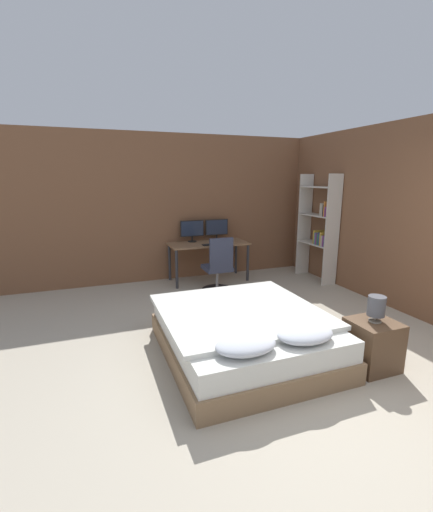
{
  "coord_description": "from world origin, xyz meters",
  "views": [
    {
      "loc": [
        -2.11,
        -2.0,
        1.91
      ],
      "look_at": [
        -0.34,
        2.74,
        0.75
      ],
      "focal_mm": 24.0,
      "sensor_mm": 36.0,
      "label": 1
    }
  ],
  "objects_px": {
    "office_chair": "(218,271)",
    "bookshelf": "(321,225)",
    "bed": "(243,333)",
    "monitor_left": "(192,230)",
    "nightstand": "(372,345)",
    "bedside_lamp": "(376,307)",
    "monitor_right": "(217,228)",
    "computer_mouse": "(227,243)",
    "desk": "(209,247)",
    "keyboard": "(213,244)"
  },
  "relations": [
    {
      "from": "office_chair",
      "to": "bookshelf",
      "type": "distance_m",
      "value": 2.13
    },
    {
      "from": "bed",
      "to": "monitor_left",
      "type": "distance_m",
      "value": 3.11
    },
    {
      "from": "nightstand",
      "to": "bookshelf",
      "type": "distance_m",
      "value": 3.2
    },
    {
      "from": "nightstand",
      "to": "bookshelf",
      "type": "xyz_separation_m",
      "value": [
        1.39,
        2.77,
        0.81
      ]
    },
    {
      "from": "bedside_lamp",
      "to": "monitor_right",
      "type": "relative_size",
      "value": 0.59
    },
    {
      "from": "nightstand",
      "to": "office_chair",
      "type": "distance_m",
      "value": 2.86
    },
    {
      "from": "bookshelf",
      "to": "computer_mouse",
      "type": "bearing_deg",
      "value": 163.4
    },
    {
      "from": "desk",
      "to": "monitor_left",
      "type": "height_order",
      "value": "monitor_left"
    },
    {
      "from": "bed",
      "to": "nightstand",
      "type": "height_order",
      "value": "bed"
    },
    {
      "from": "keyboard",
      "to": "bookshelf",
      "type": "height_order",
      "value": "bookshelf"
    },
    {
      "from": "desk",
      "to": "bookshelf",
      "type": "xyz_separation_m",
      "value": [
        1.94,
        -0.72,
        0.42
      ]
    },
    {
      "from": "bed",
      "to": "monitor_left",
      "type": "height_order",
      "value": "monitor_left"
    },
    {
      "from": "monitor_left",
      "to": "computer_mouse",
      "type": "bearing_deg",
      "value": -40.44
    },
    {
      "from": "desk",
      "to": "monitor_right",
      "type": "relative_size",
      "value": 3.25
    },
    {
      "from": "desk",
      "to": "monitor_left",
      "type": "distance_m",
      "value": 0.46
    },
    {
      "from": "bedside_lamp",
      "to": "desk",
      "type": "relative_size",
      "value": 0.18
    },
    {
      "from": "monitor_left",
      "to": "monitor_right",
      "type": "distance_m",
      "value": 0.5
    },
    {
      "from": "computer_mouse",
      "to": "bookshelf",
      "type": "distance_m",
      "value": 1.77
    },
    {
      "from": "bedside_lamp",
      "to": "monitor_left",
      "type": "height_order",
      "value": "monitor_left"
    },
    {
      "from": "bedside_lamp",
      "to": "computer_mouse",
      "type": "height_order",
      "value": "bedside_lamp"
    },
    {
      "from": "bed",
      "to": "computer_mouse",
      "type": "height_order",
      "value": "computer_mouse"
    },
    {
      "from": "computer_mouse",
      "to": "office_chair",
      "type": "height_order",
      "value": "office_chair"
    },
    {
      "from": "desk",
      "to": "computer_mouse",
      "type": "bearing_deg",
      "value": -38.79
    },
    {
      "from": "bedside_lamp",
      "to": "monitor_right",
      "type": "height_order",
      "value": "monitor_right"
    },
    {
      "from": "monitor_left",
      "to": "monitor_right",
      "type": "height_order",
      "value": "same"
    },
    {
      "from": "desk",
      "to": "monitor_left",
      "type": "xyz_separation_m",
      "value": [
        -0.25,
        0.22,
        0.32
      ]
    },
    {
      "from": "monitor_right",
      "to": "keyboard",
      "type": "relative_size",
      "value": 1.22
    },
    {
      "from": "nightstand",
      "to": "bedside_lamp",
      "type": "bearing_deg",
      "value": 90.0
    },
    {
      "from": "nightstand",
      "to": "bedside_lamp",
      "type": "xyz_separation_m",
      "value": [
        0.0,
        0.0,
        0.41
      ]
    },
    {
      "from": "bed",
      "to": "nightstand",
      "type": "distance_m",
      "value": 1.32
    },
    {
      "from": "keyboard",
      "to": "monitor_left",
      "type": "bearing_deg",
      "value": 119.08
    },
    {
      "from": "nightstand",
      "to": "computer_mouse",
      "type": "distance_m",
      "value": 3.32
    },
    {
      "from": "desk",
      "to": "keyboard",
      "type": "xyz_separation_m",
      "value": [
        -0.0,
        -0.22,
        0.09
      ]
    },
    {
      "from": "keyboard",
      "to": "computer_mouse",
      "type": "relative_size",
      "value": 5.3
    },
    {
      "from": "computer_mouse",
      "to": "office_chair",
      "type": "distance_m",
      "value": 0.7
    },
    {
      "from": "keyboard",
      "to": "desk",
      "type": "bearing_deg",
      "value": 90.0
    },
    {
      "from": "bedside_lamp",
      "to": "desk",
      "type": "xyz_separation_m",
      "value": [
        -0.55,
        3.49,
        -0.02
      ]
    },
    {
      "from": "monitor_right",
      "to": "keyboard",
      "type": "xyz_separation_m",
      "value": [
        -0.25,
        -0.45,
        -0.22
      ]
    },
    {
      "from": "monitor_right",
      "to": "office_chair",
      "type": "height_order",
      "value": "monitor_right"
    },
    {
      "from": "nightstand",
      "to": "bookshelf",
      "type": "height_order",
      "value": "bookshelf"
    },
    {
      "from": "bed",
      "to": "office_chair",
      "type": "distance_m",
      "value": 2.15
    },
    {
      "from": "nightstand",
      "to": "monitor_right",
      "type": "relative_size",
      "value": 1.11
    },
    {
      "from": "desk",
      "to": "office_chair",
      "type": "height_order",
      "value": "office_chair"
    },
    {
      "from": "desk",
      "to": "computer_mouse",
      "type": "relative_size",
      "value": 21.01
    },
    {
      "from": "bed",
      "to": "computer_mouse",
      "type": "bearing_deg",
      "value": 71.86
    },
    {
      "from": "nightstand",
      "to": "keyboard",
      "type": "bearing_deg",
      "value": 99.55
    },
    {
      "from": "computer_mouse",
      "to": "office_chair",
      "type": "relative_size",
      "value": 0.07
    },
    {
      "from": "nightstand",
      "to": "monitor_left",
      "type": "bearing_deg",
      "value": 102.13
    },
    {
      "from": "monitor_right",
      "to": "desk",
      "type": "bearing_deg",
      "value": -137.82
    },
    {
      "from": "bed",
      "to": "computer_mouse",
      "type": "xyz_separation_m",
      "value": [
        0.84,
        2.56,
        0.5
      ]
    }
  ]
}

